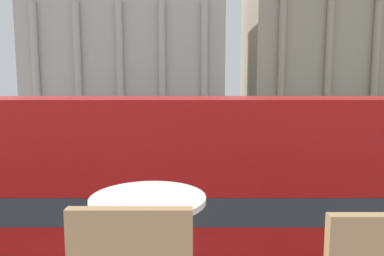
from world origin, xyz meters
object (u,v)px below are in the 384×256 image
Objects in this scene: cafe_dining_table at (149,233)px; plaza_building_left at (128,54)px; traffic_light_near at (312,142)px; traffic_light_far at (201,114)px; pedestrian_yellow at (270,125)px; pedestrian_red at (204,127)px; traffic_light_mid at (274,123)px; car_black at (189,151)px; plaza_building_right at (349,46)px; double_decker_bus at (125,195)px; pedestrian_white at (285,122)px.

plaza_building_left is at bearing 100.54° from cafe_dining_table.
traffic_light_near is 1.05× the size of traffic_light_far.
pedestrian_yellow is 1.00× the size of pedestrian_red.
cafe_dining_table is 19.22m from traffic_light_mid.
traffic_light_mid is 9.83m from traffic_light_far.
traffic_light_mid reaches higher than car_black.
plaza_building_right is 39.22m from traffic_light_mid.
cafe_dining_table is (1.03, -4.49, 1.24)m from double_decker_bus.
plaza_building_right reaches higher than pedestrian_yellow.
traffic_light_near is at bearing -115.61° from plaza_building_right.
traffic_light_far reaches higher than car_black.
traffic_light_far is 9.88m from car_black.
pedestrian_red reaches higher than pedestrian_white.
double_decker_bus is 13.31m from car_black.
traffic_light_mid is (6.14, 13.98, -0.08)m from double_decker_bus.
traffic_light_far is at bearing 114.83° from traffic_light_mid.
plaza_building_left is 8.30× the size of traffic_light_mid.
traffic_light_near is at bearing 57.13° from double_decker_bus.
car_black is (-24.12, -34.04, -9.96)m from plaza_building_right.
plaza_building_right is 18.89× the size of pedestrian_white.
traffic_light_far reaches higher than pedestrian_white.
double_decker_bus is 3.38× the size of traffic_light_far.
traffic_light_mid reaches higher than pedestrian_yellow.
pedestrian_white is at bearing -42.83° from plaza_building_left.
double_decker_bus is 15.27m from traffic_light_mid.
double_decker_bus is 9.16m from traffic_light_near.
car_black is (-4.84, 6.18, -1.52)m from traffic_light_near.
pedestrian_red is (-3.65, 15.90, -1.21)m from traffic_light_near.
double_decker_bus is at bearing -130.33° from traffic_light_near.
plaza_building_left is at bearing 25.54° from pedestrian_red.
traffic_light_near is at bearing -91.70° from traffic_light_mid.
plaza_building_right reaches higher than double_decker_bus.
plaza_building_right reaches higher than traffic_light_near.
pedestrian_white is 3.56m from pedestrian_yellow.
cafe_dining_table is 0.42× the size of pedestrian_red.
plaza_building_left reaches higher than cafe_dining_table.
double_decker_bus reaches higher than pedestrian_red.
cafe_dining_table is at bearing 178.58° from pedestrian_white.
traffic_light_mid is at bearing -119.86° from plaza_building_right.
plaza_building_right is at bearing -21.72° from pedestrian_white.
cafe_dining_table is 17.89m from car_black.
plaza_building_right is at bearing 64.39° from traffic_light_near.
pedestrian_yellow is (7.23, 11.42, 0.31)m from car_black.
cafe_dining_table is at bearing 177.36° from pedestrian_red.
traffic_light_mid reaches higher than pedestrian_red.
cafe_dining_table is at bearing -105.47° from traffic_light_mid.
pedestrian_red is at bearing 87.37° from cafe_dining_table.
cafe_dining_table is at bearing -69.68° from double_decker_bus.
pedestrian_white is (9.36, 14.27, 0.25)m from car_black.
plaza_building_right is at bearing -43.32° from pedestrian_red.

